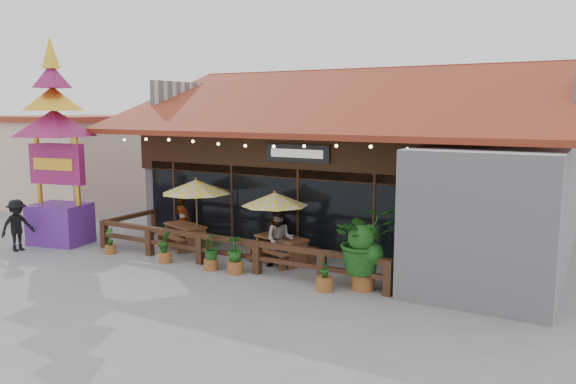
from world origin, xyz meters
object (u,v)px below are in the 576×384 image
Objects in this scene: umbrella_right at (275,199)px; pedestrian at (17,225)px; picnic_table_right at (281,245)px; thai_sign_tower at (55,129)px; umbrella_left at (196,187)px; tropical_plant at (364,242)px; picnic_table_left at (185,232)px.

umbrella_right is 1.39× the size of pedestrian.
thai_sign_tower is (-7.74, -1.66, 3.37)m from picnic_table_right.
umbrella_right is (2.80, 0.21, -0.21)m from umbrella_left.
umbrella_left is at bearing -177.45° from picnic_table_right.
pedestrian is (-7.81, -3.09, -1.04)m from umbrella_right.
picnic_table_right is 1.17× the size of pedestrian.
picnic_table_right is 0.27× the size of thai_sign_tower.
umbrella_left reaches higher than tropical_plant.
picnic_table_left is at bearing 22.71° from thai_sign_tower.
umbrella_left is 5.24m from thai_sign_tower.
umbrella_left reaches higher than picnic_table_left.
tropical_plant is at bearing -20.67° from picnic_table_right.
umbrella_right is 1.19× the size of picnic_table_right.
thai_sign_tower is 3.37m from pedestrian.
pedestrian reaches higher than picnic_table_left.
umbrella_right is at bearing -63.83° from pedestrian.
pedestrian is at bearing -170.58° from tropical_plant.
umbrella_left is at bearing -55.52° from pedestrian.
thai_sign_tower is at bearing -9.65° from pedestrian.
umbrella_right reaches higher than pedestrian.
picnic_table_left is 1.01× the size of picnic_table_right.
thai_sign_tower reaches higher than tropical_plant.
tropical_plant is 1.29× the size of pedestrian.
umbrella_right is at bearing 165.68° from picnic_table_right.
picnic_table_right reaches higher than picnic_table_left.
pedestrian is at bearing -104.25° from thai_sign_tower.
picnic_table_left is at bearing 179.53° from picnic_table_right.
tropical_plant reaches higher than picnic_table_right.
picnic_table_right is at bearing 2.55° from umbrella_left.
picnic_table_right is at bearing -14.32° from umbrella_right.
tropical_plant is (10.82, 0.49, -2.66)m from thai_sign_tower.
umbrella_right is 8.46m from pedestrian.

